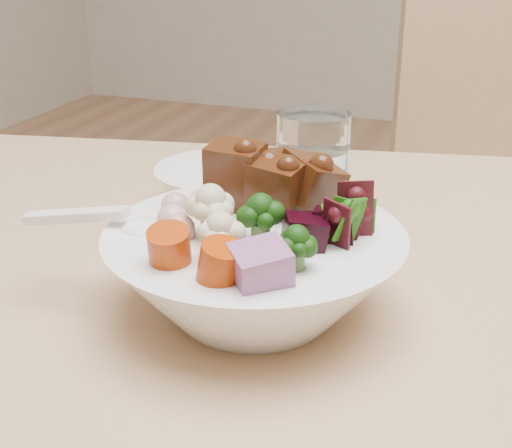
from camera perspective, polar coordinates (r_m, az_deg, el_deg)
name	(u,v)px	position (r m, az deg, el deg)	size (l,w,h in m)	color
food_bowl	(257,266)	(0.53, 0.11, -3.40)	(0.22, 0.22, 0.12)	white
soup_spoon	(129,227)	(0.54, -10.15, -0.21)	(0.12, 0.04, 0.02)	white
water_glass	(312,179)	(0.67, 4.49, 3.64)	(0.07, 0.07, 0.12)	white
side_bowl	(221,189)	(0.73, -2.83, 2.82)	(0.13, 0.13, 0.04)	white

